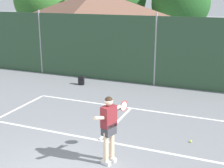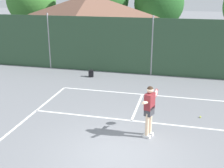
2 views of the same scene
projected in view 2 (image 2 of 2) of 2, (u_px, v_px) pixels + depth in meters
name	position (u px, v px, depth m)	size (l,w,h in m)	color
ground_plane	(117.00, 154.00, 9.07)	(120.00, 120.00, 0.00)	slate
court_markings	(122.00, 144.00, 9.66)	(8.30, 11.10, 0.01)	white
chainlink_fence	(152.00, 47.00, 16.82)	(26.09, 0.09, 3.48)	#2D4C33
clubhouse_building	(90.00, 24.00, 21.94)	(7.38, 5.10, 4.55)	silver
treeline_backdrop	(141.00, 2.00, 24.41)	(27.98, 4.56, 6.62)	brown
tennis_player	(149.00, 107.00, 9.82)	(0.41, 1.41, 1.85)	silver
tennis_ball	(200.00, 117.00, 11.59)	(0.07, 0.07, 0.07)	#CCE033
backpack_black	(91.00, 74.00, 16.85)	(0.31, 0.29, 0.46)	black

